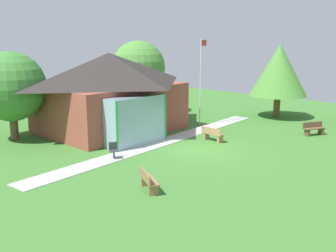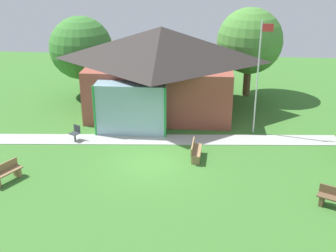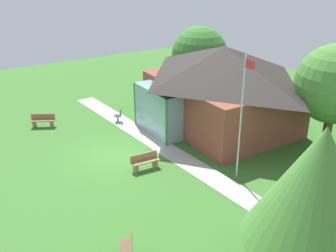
% 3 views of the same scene
% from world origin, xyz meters
% --- Properties ---
extents(ground_plane, '(44.00, 44.00, 0.00)m').
position_xyz_m(ground_plane, '(0.00, 0.00, 0.00)').
color(ground_plane, '#3D752D').
extents(pavilion, '(9.51, 8.38, 5.20)m').
position_xyz_m(pavilion, '(-0.23, 7.31, 2.71)').
color(pavilion, brown).
rests_on(pavilion, ground_plane).
extents(footpath, '(19.62, 2.78, 0.03)m').
position_xyz_m(footpath, '(0.00, 2.63, 0.01)').
color(footpath, '#ADADA8').
rests_on(footpath, ground_plane).
extents(flagpole, '(0.64, 0.08, 6.16)m').
position_xyz_m(flagpole, '(5.32, 4.09, 3.38)').
color(flagpole, silver).
rests_on(flagpole, ground_plane).
extents(bench_rear_near_path, '(0.52, 1.52, 0.84)m').
position_xyz_m(bench_rear_near_path, '(2.16, 0.61, 0.40)').
color(bench_rear_near_path, '#9E7A51').
rests_on(bench_rear_near_path, ground_plane).
extents(bench_mid_left, '(1.10, 1.53, 0.84)m').
position_xyz_m(bench_mid_left, '(-6.12, -2.30, 0.40)').
color(bench_mid_left, olive).
rests_on(bench_mid_left, ground_plane).
extents(patio_chair_west, '(0.60, 0.60, 0.86)m').
position_xyz_m(patio_chair_west, '(-4.27, 2.17, 0.42)').
color(patio_chair_west, '#33383D').
rests_on(patio_chair_west, ground_plane).
extents(tree_behind_pavilion_right, '(4.37, 4.37, 5.97)m').
position_xyz_m(tree_behind_pavilion_right, '(5.42, 10.66, 3.77)').
color(tree_behind_pavilion_right, brown).
rests_on(tree_behind_pavilion_right, ground_plane).
extents(tree_behind_pavilion_left, '(4.22, 4.22, 5.39)m').
position_xyz_m(tree_behind_pavilion_left, '(-5.85, 9.81, 3.27)').
color(tree_behind_pavilion_left, brown).
rests_on(tree_behind_pavilion_left, ground_plane).
extents(tree_east_hedge, '(4.43, 4.43, 5.72)m').
position_xyz_m(tree_east_hedge, '(11.70, 1.44, 3.71)').
color(tree_east_hedge, brown).
rests_on(tree_east_hedge, ground_plane).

